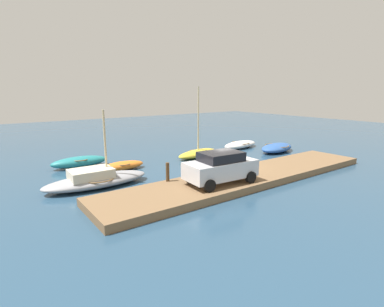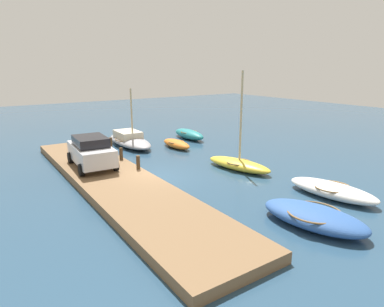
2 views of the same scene
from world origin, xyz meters
name	(u,v)px [view 1 (image 1 of 2)]	position (x,y,z in m)	size (l,w,h in m)	color
ground_plane	(222,172)	(0.00, 0.00, 0.00)	(84.00, 84.00, 0.00)	navy
dock_platform	(248,177)	(0.00, -2.34, 0.21)	(19.14, 3.64, 0.41)	brown
motorboat_blue	(277,148)	(8.35, 2.17, 0.37)	(4.34, 2.73, 0.73)	#2D569E
rowboat_yellow	(198,153)	(1.44, 4.60, 0.36)	(4.43, 2.18, 5.63)	gold
sailboat_grey	(96,179)	(-7.85, 1.85, 0.44)	(5.89, 2.19, 4.32)	#939399
dinghy_orange	(122,166)	(-5.18, 4.40, 0.30)	(3.10, 1.18, 0.59)	orange
rowboat_white	(240,145)	(7.01, 5.33, 0.33)	(4.31, 2.11, 0.65)	white
rowboat_teal	(79,162)	(-7.31, 6.93, 0.39)	(3.88, 1.40, 0.76)	teal
mooring_post_west	(168,172)	(-4.72, -0.77, 0.94)	(0.20, 0.20, 1.05)	#47331E
mooring_post_mid_west	(192,170)	(-3.08, -0.77, 0.77)	(0.21, 0.21, 0.71)	#47331E
mooring_post_mid_east	(222,164)	(-0.70, -0.77, 0.79)	(0.21, 0.21, 0.75)	#47331E
parked_car	(221,167)	(-2.55, -2.71, 1.31)	(4.03, 2.22, 1.71)	silver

